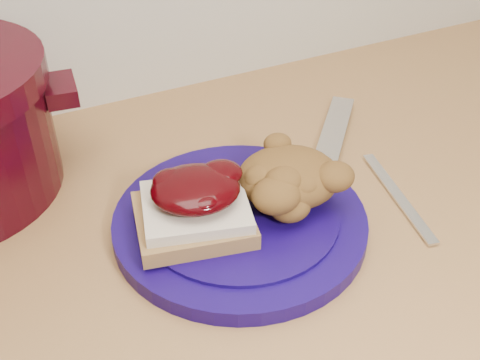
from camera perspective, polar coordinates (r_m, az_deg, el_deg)
name	(u,v)px	position (r m, az deg, el deg)	size (l,w,h in m)	color
plate	(240,222)	(0.66, -0.01, -4.00)	(0.28, 0.28, 0.02)	#12054B
sandwich	(195,205)	(0.62, -4.33, -2.41)	(0.14, 0.13, 0.06)	olive
stuffing_mound	(289,177)	(0.66, 4.64, 0.27)	(0.11, 0.10, 0.06)	brown
chef_knife	(322,173)	(0.74, 7.74, 0.65)	(0.21, 0.23, 0.02)	black
butter_knife	(398,196)	(0.73, 14.73, -1.45)	(0.17, 0.01, 0.00)	silver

